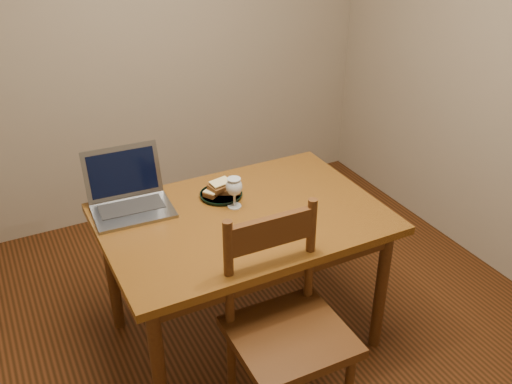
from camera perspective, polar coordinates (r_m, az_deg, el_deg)
name	(u,v)px	position (r m, az deg, el deg)	size (l,w,h in m)	color
floor	(257,345)	(3.07, 0.13, -15.04)	(3.20, 3.20, 0.02)	black
back_wall	(140,26)	(3.80, -11.53, 15.99)	(3.20, 0.02, 2.60)	gray
table	(243,230)	(2.71, -1.32, -3.85)	(1.30, 0.90, 0.74)	#4A270C
chair	(287,321)	(2.39, 3.12, -12.75)	(0.47, 0.45, 0.50)	#41210D
plate	(221,195)	(2.82, -3.51, -0.28)	(0.21, 0.21, 0.02)	black
sandwich_cheese	(214,191)	(2.80, -4.26, 0.10)	(0.10, 0.06, 0.03)	#381E0C
sandwich_tomato	(229,189)	(2.81, -2.69, 0.28)	(0.11, 0.07, 0.03)	#381E0C
sandwich_top	(220,185)	(2.80, -3.58, 0.68)	(0.12, 0.07, 0.04)	#381E0C
milk_glass	(234,193)	(2.70, -2.19, -0.06)	(0.08, 0.08, 0.15)	white
laptop	(128,193)	(2.77, -12.67, -0.07)	(0.38, 0.35, 0.26)	slate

